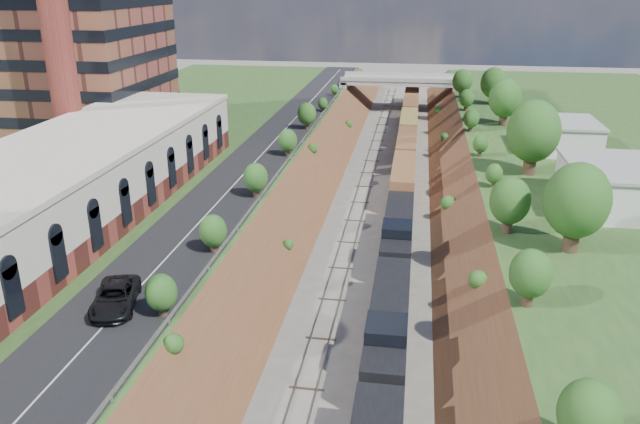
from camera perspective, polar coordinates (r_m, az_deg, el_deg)
platform_left at (r=82.57m, az=-18.04°, el=2.84°), size 44.00×180.00×5.00m
embankment_left at (r=76.20m, az=-2.87°, el=0.42°), size 10.00×180.00×10.00m
embankment_right at (r=75.09m, az=13.81°, el=-0.49°), size 10.00×180.00×10.00m
rail_left_track at (r=74.99m, az=3.43°, el=0.14°), size 1.58×180.00×0.18m
rail_right_track at (r=74.72m, az=7.40°, el=-0.08°), size 1.58×180.00×0.18m
road at (r=75.64m, az=-6.28°, el=4.19°), size 8.00×180.00×0.10m
guardrail at (r=74.37m, az=-3.28°, el=4.40°), size 0.10×171.00×0.70m
commercial_building at (r=60.26m, az=-23.50°, el=1.71°), size 14.30×62.30×7.00m
overpass at (r=133.75m, az=7.30°, el=11.25°), size 24.50×8.30×7.40m
white_building_near at (r=67.82m, az=25.36°, el=2.07°), size 9.00×12.00×4.00m
white_building_far at (r=88.31m, az=21.35°, el=6.46°), size 8.00×10.00×3.60m
tree_right_large at (r=54.37m, az=22.44°, el=0.91°), size 5.25×5.25×7.61m
tree_left_crest at (r=38.89m, az=-16.37°, el=-9.94°), size 2.45×2.45×3.55m
freight_train at (r=85.58m, az=7.76°, el=4.27°), size 2.86×130.92×4.55m
suv at (r=45.02m, az=-18.21°, el=-7.39°), size 4.14×6.36×1.63m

